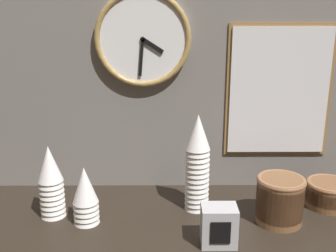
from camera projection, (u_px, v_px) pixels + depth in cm
name	position (u px, v px, depth cm)	size (l,w,h in cm)	color
ground_plane	(177.00, 225.00, 133.81)	(160.00, 56.00, 4.00)	black
wall_tiled_back	(176.00, 42.00, 143.00)	(160.00, 3.00, 105.00)	slate
cup_stack_center_right	(197.00, 163.00, 135.39)	(7.99, 7.99, 32.48)	white
cup_stack_center_left	(85.00, 195.00, 128.66)	(7.99, 7.99, 18.53)	white
cup_stack_left	(51.00, 182.00, 132.03)	(7.99, 7.99, 23.76)	white
bowl_stack_far_right	(328.00, 193.00, 140.54)	(14.95, 14.95, 8.69)	brown
bowl_stack_right	(280.00, 199.00, 129.74)	(14.95, 14.95, 14.76)	brown
wall_clock	(143.00, 39.00, 139.60)	(32.34, 2.70, 32.34)	white
menu_board	(279.00, 92.00, 146.07)	(36.62, 1.32, 46.59)	olive
napkin_dispenser	(219.00, 226.00, 118.31)	(10.04, 7.81, 11.63)	#B7B7BC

